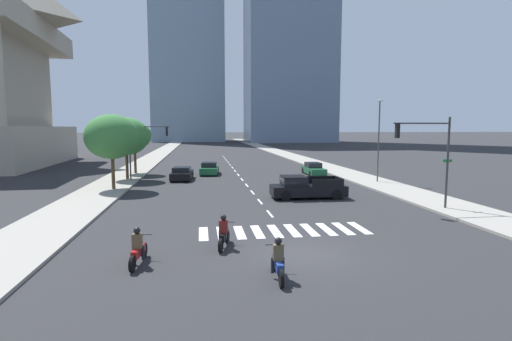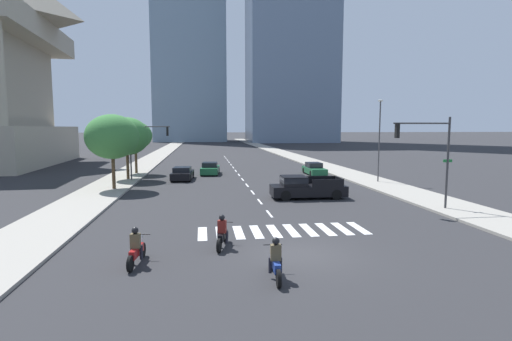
{
  "view_description": "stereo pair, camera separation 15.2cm",
  "coord_description": "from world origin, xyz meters",
  "px_view_note": "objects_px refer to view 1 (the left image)",
  "views": [
    {
      "loc": [
        -4.16,
        -15.48,
        5.24
      ],
      "look_at": [
        0.0,
        13.72,
        2.0
      ],
      "focal_mm": 27.66,
      "sensor_mm": 36.0,
      "label": 1
    },
    {
      "loc": [
        -4.01,
        -15.5,
        5.24
      ],
      "look_at": [
        0.0,
        13.72,
        2.0
      ],
      "focal_mm": 27.66,
      "sensor_mm": 36.0,
      "label": 2
    }
  ],
  "objects_px": {
    "street_tree_third": "(134,136)",
    "traffic_signal_near": "(428,147)",
    "motorcycle_trailing": "(224,234)",
    "pickup_truck": "(305,187)",
    "motorcycle_third": "(138,250)",
    "sedan_green_1": "(313,169)",
    "street_tree_second": "(126,136)",
    "sedan_black_0": "(182,174)",
    "street_tree_nearest": "(112,137)",
    "sedan_green_2": "(209,169)",
    "street_lamp_east": "(379,134)",
    "traffic_signal_far": "(145,141)",
    "motorcycle_lead": "(278,262)"
  },
  "relations": [
    {
      "from": "motorcycle_lead",
      "to": "street_tree_third",
      "type": "height_order",
      "value": "street_tree_third"
    },
    {
      "from": "motorcycle_trailing",
      "to": "pickup_truck",
      "type": "relative_size",
      "value": 0.36
    },
    {
      "from": "pickup_truck",
      "to": "sedan_black_0",
      "type": "xyz_separation_m",
      "value": [
        -9.46,
        11.69,
        -0.21
      ]
    },
    {
      "from": "motorcycle_lead",
      "to": "sedan_black_0",
      "type": "height_order",
      "value": "motorcycle_lead"
    },
    {
      "from": "street_tree_nearest",
      "to": "motorcycle_trailing",
      "type": "bearing_deg",
      "value": -64.38
    },
    {
      "from": "street_tree_third",
      "to": "sedan_green_2",
      "type": "bearing_deg",
      "value": -8.51
    },
    {
      "from": "sedan_green_1",
      "to": "traffic_signal_near",
      "type": "bearing_deg",
      "value": 4.72
    },
    {
      "from": "traffic_signal_near",
      "to": "street_tree_second",
      "type": "distance_m",
      "value": 27.49
    },
    {
      "from": "pickup_truck",
      "to": "traffic_signal_far",
      "type": "relative_size",
      "value": 1.0
    },
    {
      "from": "sedan_black_0",
      "to": "street_tree_nearest",
      "type": "bearing_deg",
      "value": 142.73
    },
    {
      "from": "pickup_truck",
      "to": "street_tree_nearest",
      "type": "relative_size",
      "value": 0.9
    },
    {
      "from": "motorcycle_lead",
      "to": "traffic_signal_near",
      "type": "bearing_deg",
      "value": -46.8
    },
    {
      "from": "street_tree_second",
      "to": "motorcycle_trailing",
      "type": "bearing_deg",
      "value": -70.76
    },
    {
      "from": "sedan_green_2",
      "to": "street_tree_second",
      "type": "bearing_deg",
      "value": 120.68
    },
    {
      "from": "street_tree_third",
      "to": "traffic_signal_near",
      "type": "bearing_deg",
      "value": -46.72
    },
    {
      "from": "sedan_green_1",
      "to": "motorcycle_lead",
      "type": "bearing_deg",
      "value": -18.48
    },
    {
      "from": "motorcycle_third",
      "to": "street_lamp_east",
      "type": "xyz_separation_m",
      "value": [
        18.99,
        19.86,
        3.99
      ]
    },
    {
      "from": "motorcycle_trailing",
      "to": "sedan_green_1",
      "type": "bearing_deg",
      "value": -9.7
    },
    {
      "from": "motorcycle_lead",
      "to": "pickup_truck",
      "type": "relative_size",
      "value": 0.4
    },
    {
      "from": "motorcycle_lead",
      "to": "street_tree_nearest",
      "type": "xyz_separation_m",
      "value": [
        -9.79,
        20.81,
        3.88
      ]
    },
    {
      "from": "traffic_signal_near",
      "to": "street_lamp_east",
      "type": "height_order",
      "value": "street_lamp_east"
    },
    {
      "from": "motorcycle_trailing",
      "to": "traffic_signal_near",
      "type": "xyz_separation_m",
      "value": [
        13.05,
        5.87,
        3.46
      ]
    },
    {
      "from": "street_tree_third",
      "to": "sedan_green_1",
      "type": "bearing_deg",
      "value": -8.66
    },
    {
      "from": "sedan_green_2",
      "to": "motorcycle_trailing",
      "type": "bearing_deg",
      "value": -174.31
    },
    {
      "from": "pickup_truck",
      "to": "street_tree_third",
      "type": "bearing_deg",
      "value": -47.84
    },
    {
      "from": "pickup_truck",
      "to": "street_tree_nearest",
      "type": "distance_m",
      "value": 16.29
    },
    {
      "from": "motorcycle_trailing",
      "to": "sedan_green_1",
      "type": "height_order",
      "value": "motorcycle_trailing"
    },
    {
      "from": "sedan_green_2",
      "to": "traffic_signal_near",
      "type": "height_order",
      "value": "traffic_signal_near"
    },
    {
      "from": "pickup_truck",
      "to": "street_tree_second",
      "type": "height_order",
      "value": "street_tree_second"
    },
    {
      "from": "motorcycle_third",
      "to": "sedan_green_1",
      "type": "relative_size",
      "value": 0.5
    },
    {
      "from": "motorcycle_third",
      "to": "street_tree_nearest",
      "type": "bearing_deg",
      "value": 21.45
    },
    {
      "from": "street_tree_nearest",
      "to": "street_lamp_east",
      "type": "bearing_deg",
      "value": 2.79
    },
    {
      "from": "sedan_green_2",
      "to": "street_tree_nearest",
      "type": "distance_m",
      "value": 13.61
    },
    {
      "from": "street_tree_third",
      "to": "street_lamp_east",
      "type": "bearing_deg",
      "value": -23.3
    },
    {
      "from": "traffic_signal_near",
      "to": "motorcycle_lead",
      "type": "bearing_deg",
      "value": 40.32
    },
    {
      "from": "motorcycle_third",
      "to": "street_tree_third",
      "type": "height_order",
      "value": "street_tree_third"
    },
    {
      "from": "traffic_signal_far",
      "to": "street_tree_third",
      "type": "relative_size",
      "value": 0.97
    },
    {
      "from": "motorcycle_lead",
      "to": "motorcycle_third",
      "type": "height_order",
      "value": "same"
    },
    {
      "from": "motorcycle_lead",
      "to": "street_tree_nearest",
      "type": "distance_m",
      "value": 23.32
    },
    {
      "from": "motorcycle_trailing",
      "to": "motorcycle_third",
      "type": "distance_m",
      "value": 3.78
    },
    {
      "from": "motorcycle_trailing",
      "to": "traffic_signal_far",
      "type": "height_order",
      "value": "traffic_signal_far"
    },
    {
      "from": "traffic_signal_near",
      "to": "motorcycle_third",
      "type": "bearing_deg",
      "value": 24.77
    },
    {
      "from": "motorcycle_third",
      "to": "sedan_black_0",
      "type": "relative_size",
      "value": 0.49
    },
    {
      "from": "street_tree_second",
      "to": "street_tree_third",
      "type": "height_order",
      "value": "street_tree_second"
    },
    {
      "from": "sedan_black_0",
      "to": "street_tree_nearest",
      "type": "relative_size",
      "value": 0.73
    },
    {
      "from": "traffic_signal_near",
      "to": "street_tree_second",
      "type": "relative_size",
      "value": 0.94
    },
    {
      "from": "street_tree_nearest",
      "to": "street_tree_second",
      "type": "bearing_deg",
      "value": 90.0
    },
    {
      "from": "motorcycle_third",
      "to": "sedan_green_1",
      "type": "bearing_deg",
      "value": -21.62
    },
    {
      "from": "motorcycle_lead",
      "to": "sedan_green_1",
      "type": "height_order",
      "value": "motorcycle_lead"
    },
    {
      "from": "motorcycle_trailing",
      "to": "traffic_signal_near",
      "type": "bearing_deg",
      "value": -51.11
    }
  ]
}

